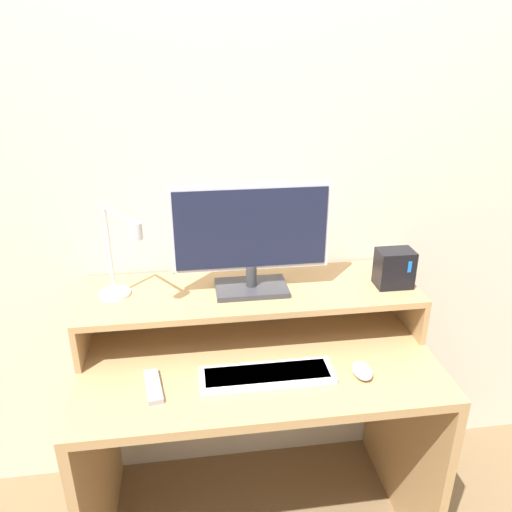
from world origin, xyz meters
name	(u,v)px	position (x,y,z in m)	size (l,w,h in m)	color
wall_back	(243,176)	(0.00, 0.67, 1.25)	(6.00, 0.05, 2.50)	beige
desk	(257,409)	(0.00, 0.32, 0.52)	(1.13, 0.64, 0.75)	tan
monitor_shelf	(251,295)	(0.00, 0.46, 0.89)	(1.13, 0.35, 0.16)	tan
monitor	(252,237)	(0.00, 0.46, 1.10)	(0.51, 0.15, 0.37)	#38383D
desk_lamp	(120,263)	(-0.42, 0.43, 1.05)	(0.17, 0.22, 0.31)	silver
router_dock	(394,268)	(0.48, 0.42, 0.98)	(0.12, 0.09, 0.13)	black
keyboard	(267,375)	(0.01, 0.19, 0.76)	(0.41, 0.12, 0.02)	white
mouse	(362,371)	(0.30, 0.16, 0.77)	(0.06, 0.09, 0.03)	silver
remote_control	(153,386)	(-0.33, 0.19, 0.76)	(0.07, 0.16, 0.02)	#99999E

